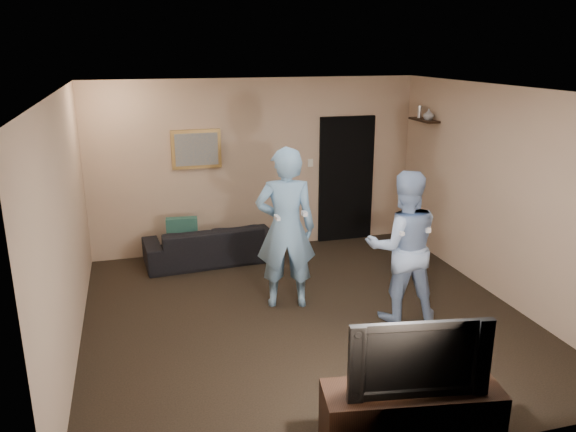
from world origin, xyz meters
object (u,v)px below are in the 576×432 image
object	(u,v)px
tv_console	(411,416)
wii_player_right	(403,247)
wii_player_left	(286,228)
sofa	(210,244)
television	(415,353)

from	to	relation	value
tv_console	wii_player_right	size ratio (longest dim) A/B	0.79
wii_player_left	wii_player_right	xyz separation A→B (m)	(1.17, -0.70, -0.10)
sofa	wii_player_left	world-z (taller)	wii_player_left
television	wii_player_right	size ratio (longest dim) A/B	0.62
sofa	wii_player_left	distance (m)	1.94
wii_player_left	wii_player_right	distance (m)	1.37
tv_console	wii_player_right	bearing A→B (deg)	75.02
sofa	wii_player_left	bearing A→B (deg)	108.01
sofa	wii_player_left	size ratio (longest dim) A/B	0.96
sofa	television	bearing A→B (deg)	98.17
wii_player_right	tv_console	bearing A→B (deg)	-114.24
television	tv_console	bearing A→B (deg)	0.00
sofa	tv_console	xyz separation A→B (m)	(0.95, -4.38, -0.02)
television	wii_player_left	world-z (taller)	wii_player_left
sofa	wii_player_right	xyz separation A→B (m)	(1.86, -2.37, 0.60)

